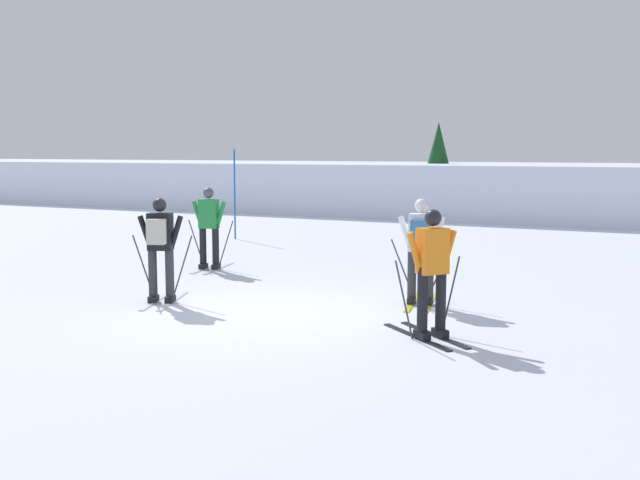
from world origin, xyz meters
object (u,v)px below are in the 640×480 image
at_px(skier_white, 421,246).
at_px(trail_marker_pole, 235,194).
at_px(conifer_far_left, 438,159).
at_px(skier_green, 209,226).
at_px(skier_orange, 432,270).
at_px(skier_black, 160,245).

height_order(skier_white, trail_marker_pole, trail_marker_pole).
height_order(trail_marker_pole, conifer_far_left, conifer_far_left).
relative_size(skier_green, conifer_far_left, 0.47).
height_order(skier_green, trail_marker_pole, trail_marker_pole).
xyz_separation_m(skier_white, skier_orange, (0.86, -2.02, -0.04)).
xyz_separation_m(skier_white, trail_marker_pole, (-7.71, 6.42, 0.30)).
xyz_separation_m(skier_orange, trail_marker_pole, (-8.57, 8.45, 0.34)).
height_order(skier_white, skier_green, same).
relative_size(skier_orange, conifer_far_left, 0.47).
bearing_deg(conifer_far_left, trail_marker_pole, -99.81).
distance_m(skier_black, conifer_far_left, 20.15).
relative_size(skier_black, skier_orange, 1.00).
bearing_deg(skier_white, skier_green, 163.54).
relative_size(skier_white, skier_orange, 1.00).
relative_size(skier_white, conifer_far_left, 0.47).
bearing_deg(trail_marker_pole, skier_white, -39.80).
bearing_deg(trail_marker_pole, conifer_far_left, 80.19).
height_order(skier_black, skier_orange, same).
xyz_separation_m(skier_green, trail_marker_pole, (-2.57, 4.90, 0.34)).
bearing_deg(skier_white, conifer_far_left, 107.21).
height_order(skier_green, skier_orange, same).
bearing_deg(conifer_far_left, skier_black, -84.67).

